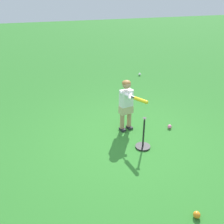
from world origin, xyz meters
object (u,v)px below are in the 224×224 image
object	(u,v)px
play_ball_by_bucket	(170,127)
batting_tee	(143,143)
child_batter	(127,101)
play_ball_midfield	(140,74)
play_ball_near_batter	(197,215)

from	to	relation	value
play_ball_by_bucket	batting_tee	size ratio (longest dim) A/B	0.14
play_ball_by_bucket	batting_tee	distance (m)	0.95
child_batter	batting_tee	xyz separation A→B (m)	(-0.70, -0.05, -0.55)
child_batter	play_ball_by_bucket	distance (m)	1.10
child_batter	play_ball_midfield	bearing A→B (deg)	-29.00
child_batter	batting_tee	size ratio (longest dim) A/B	1.74
play_ball_near_batter	batting_tee	distance (m)	1.67
play_ball_midfield	child_batter	bearing A→B (deg)	151.00
play_ball_near_batter	play_ball_by_bucket	world-z (taller)	play_ball_near_batter
play_ball_near_batter	batting_tee	world-z (taller)	batting_tee
play_ball_midfield	play_ball_near_batter	world-z (taller)	play_ball_near_batter
child_batter	play_ball_by_bucket	world-z (taller)	child_batter
child_batter	play_ball_by_bucket	bearing A→B (deg)	-105.73
play_ball_midfield	batting_tee	bearing A→B (deg)	156.17
child_batter	play_ball_near_batter	bearing A→B (deg)	-179.35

